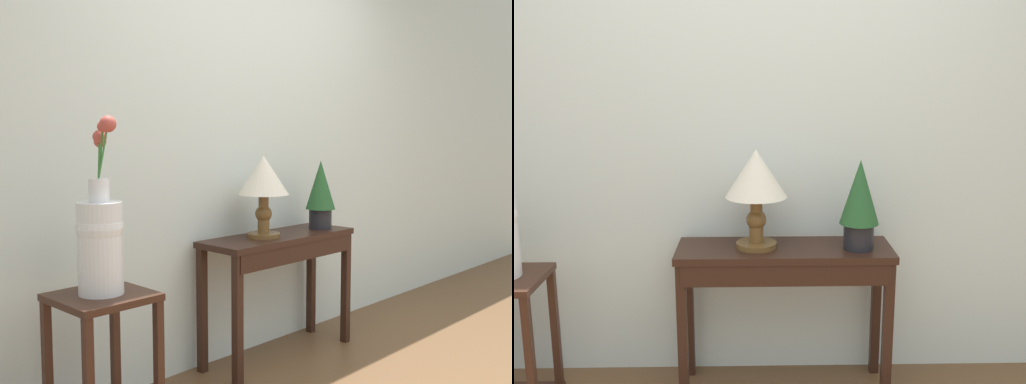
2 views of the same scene
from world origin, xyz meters
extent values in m
cube|color=silver|center=(0.00, 1.56, 1.40)|extent=(9.00, 0.10, 2.80)
cube|color=black|center=(0.08, 1.30, 0.72)|extent=(1.02, 0.35, 0.03)
cube|color=black|center=(0.08, 1.14, 0.65)|extent=(0.96, 0.03, 0.10)
cube|color=black|center=(-0.39, 1.16, 0.35)|extent=(0.05, 0.04, 0.70)
cube|color=black|center=(0.56, 1.16, 0.35)|extent=(0.04, 0.04, 0.70)
cube|color=black|center=(-0.39, 1.44, 0.35)|extent=(0.05, 0.04, 0.70)
cube|color=black|center=(0.56, 1.44, 0.35)|extent=(0.04, 0.04, 0.70)
cylinder|color=brown|center=(-0.05, 1.30, 0.75)|extent=(0.19, 0.19, 0.02)
cylinder|color=brown|center=(-0.05, 1.30, 0.82)|extent=(0.07, 0.07, 0.11)
sphere|color=brown|center=(-0.05, 1.30, 0.87)|extent=(0.10, 0.10, 0.10)
cylinder|color=brown|center=(-0.05, 1.30, 0.93)|extent=(0.06, 0.06, 0.11)
cone|color=beige|center=(-0.05, 1.30, 1.09)|extent=(0.29, 0.29, 0.22)
cylinder|color=black|center=(0.43, 1.26, 0.80)|extent=(0.14, 0.14, 0.12)
cone|color=#235128|center=(0.43, 1.26, 1.01)|extent=(0.18, 0.18, 0.30)
cube|color=#381E14|center=(-1.20, 1.14, 0.64)|extent=(0.38, 0.38, 0.03)
cube|color=#381E14|center=(-1.03, 0.98, 0.33)|extent=(0.04, 0.03, 0.60)
cube|color=#381E14|center=(-1.37, 1.31, 0.33)|extent=(0.04, 0.04, 0.60)
cube|color=#381E14|center=(-1.03, 1.31, 0.33)|extent=(0.04, 0.04, 0.60)
cylinder|color=silver|center=(-1.20, 1.14, 0.85)|extent=(0.19, 0.19, 0.39)
sphere|color=silver|center=(-1.20, 1.14, 0.94)|extent=(0.20, 0.20, 0.20)
cylinder|color=silver|center=(-1.20, 1.14, 1.09)|extent=(0.08, 0.08, 0.10)
cylinder|color=#387A38|center=(-1.18, 1.17, 1.22)|extent=(0.05, 0.05, 0.15)
sphere|color=#B7473D|center=(-1.16, 1.19, 1.29)|extent=(0.05, 0.05, 0.05)
cylinder|color=#387A38|center=(-1.20, 1.11, 1.25)|extent=(0.02, 0.07, 0.22)
sphere|color=#B7473D|center=(-1.19, 1.08, 1.36)|extent=(0.07, 0.07, 0.07)
cylinder|color=#387A38|center=(-1.20, 1.13, 1.25)|extent=(0.01, 0.04, 0.21)
sphere|color=#B7473D|center=(-1.20, 1.11, 1.35)|extent=(0.05, 0.05, 0.05)
cylinder|color=#387A38|center=(-1.19, 1.16, 1.23)|extent=(0.04, 0.04, 0.17)
sphere|color=#B7473D|center=(-1.18, 1.17, 1.31)|extent=(0.06, 0.06, 0.06)
camera|label=1|loc=(-2.52, -1.04, 1.32)|focal=42.30mm
camera|label=2|loc=(-0.05, -1.43, 1.61)|focal=42.16mm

